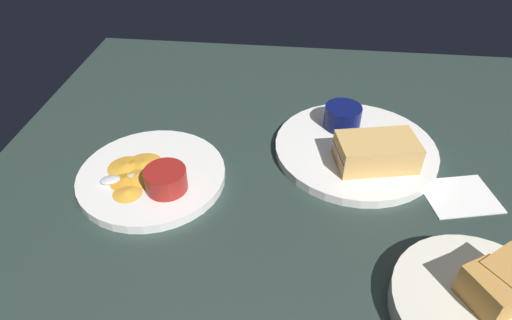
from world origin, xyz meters
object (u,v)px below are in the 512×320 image
at_px(spoon_by_dark_ramekin, 358,140).
at_px(spoon_by_gravy_ramekin, 119,178).
at_px(sandwich_half_near, 376,152).
at_px(bread_basket_rear, 482,305).
at_px(ramekin_dark_sauce, 343,116).
at_px(plate_chips_companion, 151,178).
at_px(plate_sandwich_main, 355,149).
at_px(ramekin_light_gravy, 166,179).

xyz_separation_m(spoon_by_dark_ramekin, spoon_by_gravy_ramekin, (0.39, 0.15, 0.00)).
height_order(sandwich_half_near, bread_basket_rear, bread_basket_rear).
height_order(spoon_by_dark_ramekin, bread_basket_rear, bread_basket_rear).
xyz_separation_m(ramekin_dark_sauce, spoon_by_dark_ramekin, (-0.03, 0.05, -0.02)).
relative_size(sandwich_half_near, ramekin_dark_sauce, 2.12).
xyz_separation_m(ramekin_dark_sauce, plate_chips_companion, (0.32, 0.18, -0.03)).
relative_size(plate_sandwich_main, bread_basket_rear, 1.35).
distance_m(ramekin_dark_sauce, spoon_by_gravy_ramekin, 0.41).
xyz_separation_m(spoon_by_dark_ramekin, plate_chips_companion, (0.35, 0.13, -0.01)).
bearing_deg(plate_sandwich_main, bread_basket_rear, 112.64).
distance_m(sandwich_half_near, ramekin_light_gravy, 0.35).
bearing_deg(sandwich_half_near, ramekin_light_gravy, 17.02).
bearing_deg(spoon_by_gravy_ramekin, ramekin_light_gravy, 173.46).
bearing_deg(plate_chips_companion, spoon_by_gravy_ramekin, 24.26).
distance_m(spoon_by_dark_ramekin, bread_basket_rear, 0.35).
distance_m(sandwich_half_near, spoon_by_gravy_ramekin, 0.43).
relative_size(plate_sandwich_main, spoon_by_gravy_ramekin, 2.99).
bearing_deg(spoon_by_dark_ramekin, ramekin_dark_sauce, -58.37).
bearing_deg(ramekin_light_gravy, plate_sandwich_main, -153.97).
relative_size(ramekin_dark_sauce, spoon_by_gravy_ramekin, 0.71).
bearing_deg(spoon_by_gravy_ramekin, spoon_by_dark_ramekin, -158.75).
bearing_deg(sandwich_half_near, spoon_by_dark_ramekin, -69.12).
xyz_separation_m(ramekin_dark_sauce, spoon_by_gravy_ramekin, (0.36, 0.20, -0.02)).
height_order(plate_sandwich_main, spoon_by_gravy_ramekin, spoon_by_gravy_ramekin).
distance_m(sandwich_half_near, ramekin_dark_sauce, 0.12).
bearing_deg(plate_chips_companion, sandwich_half_near, -169.07).
relative_size(plate_sandwich_main, ramekin_dark_sauce, 4.20).
bearing_deg(ramekin_light_gravy, sandwich_half_near, -162.98).
relative_size(plate_chips_companion, ramekin_light_gravy, 3.68).
distance_m(plate_chips_companion, bread_basket_rear, 0.51).
relative_size(plate_chips_companion, spoon_by_gravy_ramekin, 2.54).
bearing_deg(spoon_by_gravy_ramekin, bread_basket_rear, 161.33).
bearing_deg(spoon_by_dark_ramekin, bread_basket_rear, 111.07).
height_order(sandwich_half_near, spoon_by_gravy_ramekin, sandwich_half_near).
height_order(ramekin_dark_sauce, spoon_by_dark_ramekin, ramekin_dark_sauce).
xyz_separation_m(plate_sandwich_main, spoon_by_gravy_ramekin, (0.39, 0.14, 0.01)).
bearing_deg(bread_basket_rear, plate_chips_companion, -22.56).
xyz_separation_m(ramekin_dark_sauce, ramekin_light_gravy, (0.28, 0.21, -0.00)).
relative_size(spoon_by_dark_ramekin, bread_basket_rear, 0.43).
distance_m(plate_sandwich_main, sandwich_half_near, 0.06).
bearing_deg(plate_sandwich_main, sandwich_half_near, 120.69).
height_order(ramekin_light_gravy, bread_basket_rear, bread_basket_rear).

